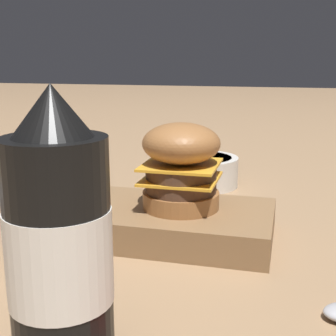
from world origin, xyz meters
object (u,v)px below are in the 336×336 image
at_px(serving_board, 168,222).
at_px(side_bowl, 201,170).
at_px(burger, 181,165).
at_px(ketchup_bottle, 62,242).

distance_m(serving_board, side_bowl, 0.24).
bearing_deg(serving_board, burger, -162.57).
bearing_deg(burger, side_bowl, -85.37).
relative_size(burger, ketchup_bottle, 0.52).
xyz_separation_m(serving_board, side_bowl, (0.00, -0.24, 0.01)).
relative_size(ketchup_bottle, side_bowl, 1.58).
bearing_deg(ketchup_bottle, side_bowl, -90.97).
height_order(serving_board, ketchup_bottle, ketchup_bottle).
height_order(burger, ketchup_bottle, ketchup_bottle).
bearing_deg(side_bowl, serving_board, 91.05).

